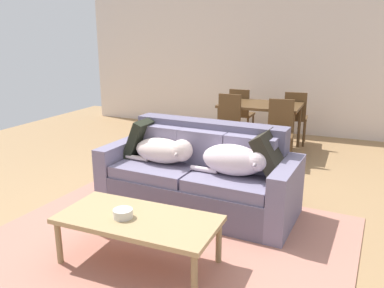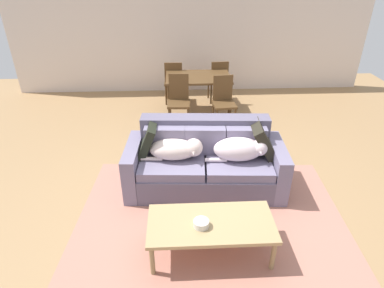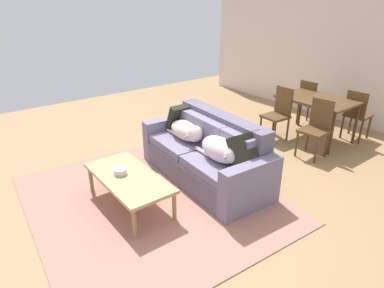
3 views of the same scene
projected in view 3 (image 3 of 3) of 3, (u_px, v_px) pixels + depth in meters
ground_plane at (199, 180)px, 4.75m from camera, size 10.00×10.00×0.00m
back_partition at (361, 56)px, 6.43m from camera, size 8.00×0.12×2.70m
area_rug at (151, 198)px, 4.31m from camera, size 3.37×3.04×0.01m
couch at (207, 155)px, 4.69m from camera, size 2.12×1.00×0.91m
dog_on_left_cushion at (187, 131)px, 4.80m from camera, size 0.80×0.39×0.29m
dog_on_right_cushion at (221, 150)px, 4.17m from camera, size 0.80×0.37×0.31m
throw_pillow_by_left_arm at (181, 118)px, 5.16m from camera, size 0.28×0.46×0.45m
throw_pillow_by_right_arm at (249, 152)px, 4.00m from camera, size 0.38×0.48×0.46m
coffee_table at (129, 179)px, 4.04m from camera, size 1.29×0.62×0.42m
bowl_on_coffee_table at (120, 171)px, 4.05m from camera, size 0.16×0.16×0.07m
dining_table at (317, 103)px, 5.88m from camera, size 1.25×0.87×0.76m
dining_chair_near_left at (279, 112)px, 5.92m from camera, size 0.42×0.42×0.96m
dining_chair_near_right at (317, 126)px, 5.30m from camera, size 0.43×0.43×0.94m
dining_chair_far_left at (310, 101)px, 6.59m from camera, size 0.41×0.41×0.92m
dining_chair_far_right at (357, 113)px, 5.91m from camera, size 0.43×0.43×0.91m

